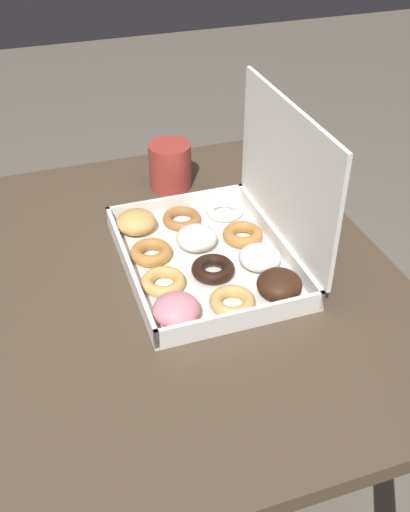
{
  "coord_description": "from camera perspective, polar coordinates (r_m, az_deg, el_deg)",
  "views": [
    {
      "loc": [
        0.82,
        -0.24,
        1.45
      ],
      "look_at": [
        -0.01,
        0.05,
        0.8
      ],
      "focal_mm": 42.0,
      "sensor_mm": 36.0,
      "label": 1
    }
  ],
  "objects": [
    {
      "name": "coffee_mug",
      "position": [
        1.33,
        -3.33,
        8.65
      ],
      "size": [
        0.09,
        0.09,
        0.1
      ],
      "color": "#A3382D",
      "rests_on": "dining_table"
    },
    {
      "name": "donut_box",
      "position": [
        1.09,
        1.43,
        1.38
      ],
      "size": [
        0.38,
        0.3,
        0.29
      ],
      "color": "silver",
      "rests_on": "dining_table"
    },
    {
      "name": "ground_plane",
      "position": [
        1.69,
        -1.44,
        -22.79
      ],
      "size": [
        8.0,
        8.0,
        0.0
      ],
      "primitive_type": "plane",
      "color": "#6B6054"
    },
    {
      "name": "dining_table",
      "position": [
        1.18,
        -1.91,
        -6.65
      ],
      "size": [
        0.94,
        0.75,
        0.78
      ],
      "color": "#4C3D2D",
      "rests_on": "ground_plane"
    }
  ]
}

